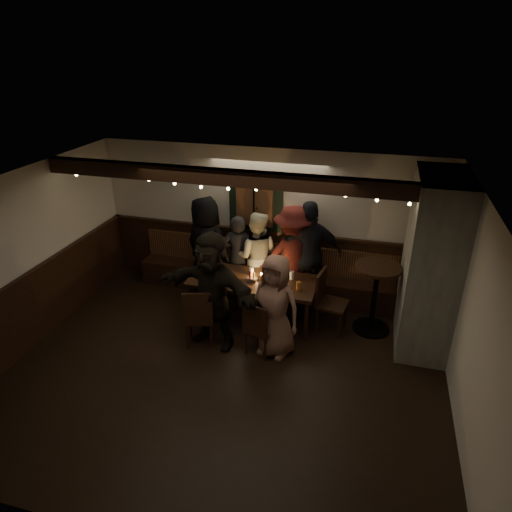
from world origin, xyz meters
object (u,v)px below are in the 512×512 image
(chair_near_right, at_px, (258,326))
(person_g, at_px, (275,306))
(high_top, at_px, (375,290))
(person_c, at_px, (256,256))
(chair_end, at_px, (327,297))
(person_e, at_px, (309,255))
(person_f, at_px, (212,290))
(person_b, at_px, (238,257))
(chair_near_left, at_px, (199,315))
(person_a, at_px, (206,247))
(dining_table, at_px, (253,283))
(person_d, at_px, (292,257))

(chair_near_right, distance_m, person_g, 0.38)
(high_top, relative_size, person_c, 0.71)
(high_top, bearing_deg, chair_end, -167.75)
(person_c, xyz_separation_m, person_e, (0.92, -0.03, 0.14))
(person_e, xyz_separation_m, person_f, (-1.18, -1.48, -0.04))
(person_c, xyz_separation_m, person_g, (0.68, -1.51, -0.01))
(person_b, bearing_deg, person_g, 116.73)
(person_g, bearing_deg, chair_near_left, -158.97)
(person_a, bearing_deg, chair_near_right, 152.52)
(person_f, bearing_deg, high_top, 37.62)
(dining_table, xyz_separation_m, chair_near_right, (0.34, -0.91, -0.17))
(person_b, distance_m, person_d, 0.97)
(chair_end, xyz_separation_m, person_f, (-1.59, -0.82, 0.34))
(chair_near_left, distance_m, high_top, 2.72)
(person_d, bearing_deg, chair_end, 116.39)
(person_e, bearing_deg, chair_near_left, 29.86)
(high_top, height_order, person_a, person_a)
(chair_end, bearing_deg, high_top, 12.25)
(person_e, bearing_deg, person_d, -11.93)
(chair_end, height_order, person_g, person_g)
(chair_end, relative_size, high_top, 0.88)
(person_b, bearing_deg, person_c, -179.72)
(person_a, height_order, person_d, person_a)
(chair_near_left, relative_size, high_top, 0.85)
(person_a, height_order, person_g, person_a)
(person_b, relative_size, person_d, 0.85)
(dining_table, distance_m, person_e, 1.09)
(chair_end, relative_size, person_g, 0.63)
(chair_end, distance_m, person_a, 2.32)
(chair_near_right, height_order, person_a, person_a)
(chair_end, height_order, person_f, person_f)
(person_f, distance_m, person_g, 0.95)
(chair_end, bearing_deg, chair_near_right, -132.17)
(chair_near_right, distance_m, high_top, 1.93)
(dining_table, bearing_deg, person_b, 123.72)
(person_e, relative_size, person_g, 1.20)
(person_e, height_order, person_g, person_e)
(high_top, height_order, person_b, person_b)
(chair_near_right, xyz_separation_m, person_f, (-0.73, 0.13, 0.41))
(person_e, bearing_deg, chair_near_right, 54.16)
(chair_near_left, distance_m, chair_near_right, 0.91)
(person_f, bearing_deg, person_b, 106.90)
(person_d, height_order, person_e, person_e)
(person_a, relative_size, person_g, 1.15)
(chair_near_left, height_order, person_b, person_b)
(high_top, bearing_deg, person_a, 171.19)
(chair_end, distance_m, person_e, 0.86)
(person_a, bearing_deg, chair_near_left, 127.58)
(person_c, distance_m, person_f, 1.53)
(chair_near_left, xyz_separation_m, chair_near_right, (0.90, 0.01, -0.05))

